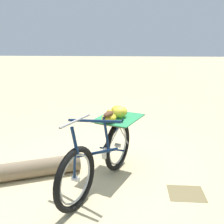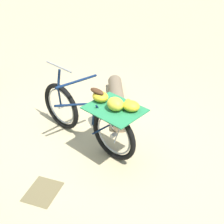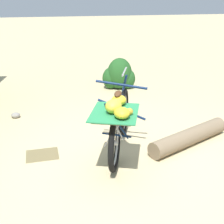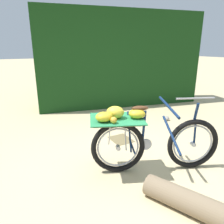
% 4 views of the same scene
% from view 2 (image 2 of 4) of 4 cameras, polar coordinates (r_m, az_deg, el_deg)
% --- Properties ---
extents(ground_plane, '(60.00, 60.00, 0.00)m').
position_cam_2_polar(ground_plane, '(4.47, -3.69, -7.52)').
color(ground_plane, '#C6B284').
extents(bicycle, '(1.00, 1.75, 1.03)m').
position_cam_2_polar(bicycle, '(4.37, -3.62, -0.69)').
color(bicycle, black).
rests_on(bicycle, ground_plane).
extents(fallen_log, '(1.44, 0.79, 0.24)m').
position_cam_2_polar(fallen_log, '(5.41, 0.95, 1.98)').
color(fallen_log, '#7F6B51').
rests_on(fallen_log, ground_plane).
extents(leaf_litter_patch, '(0.44, 0.36, 0.01)m').
position_cam_2_polar(leaf_litter_patch, '(4.05, -12.11, -13.56)').
color(leaf_litter_patch, olive).
rests_on(leaf_litter_patch, ground_plane).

